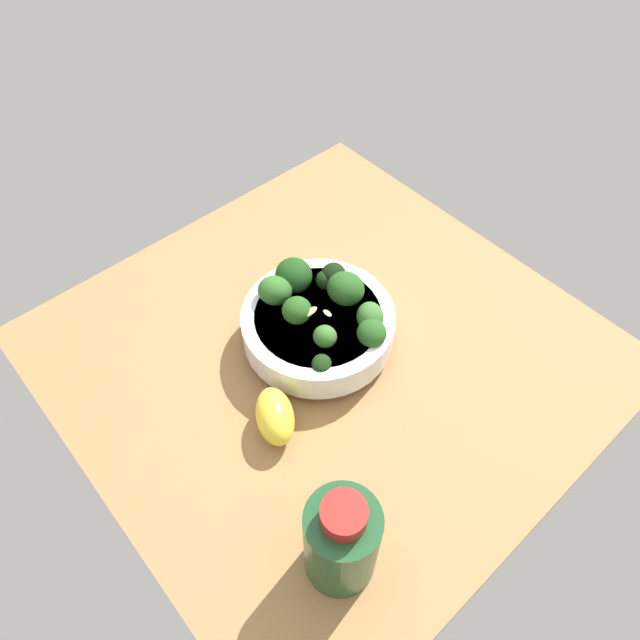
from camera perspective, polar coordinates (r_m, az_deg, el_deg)
name	(u,v)px	position (r cm, az deg, el deg)	size (l,w,h in cm)	color
ground_plane	(327,358)	(73.66, 0.65, -3.74)	(59.70, 59.70, 3.99)	#996D42
bowl_of_broccoli	(319,318)	(69.99, -0.08, 0.19)	(18.16, 18.16, 9.17)	white
lemon_wedge	(275,416)	(64.53, -4.38, -9.28)	(6.83, 4.11, 4.84)	yellow
bottle_tall	(341,541)	(55.27, 2.08, -20.61)	(6.71, 6.71, 13.54)	#194723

